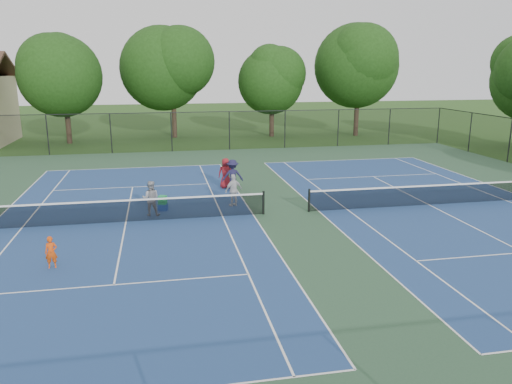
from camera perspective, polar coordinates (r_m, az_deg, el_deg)
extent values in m
plane|color=#234716|center=(22.45, 3.48, -2.42)|extent=(140.00, 140.00, 0.00)
cube|color=#2A4B33|center=(22.45, 3.48, -2.41)|extent=(36.00, 36.00, 0.01)
cube|color=navy|center=(21.83, -14.64, -3.32)|extent=(10.97, 23.77, 0.00)
cube|color=white|center=(33.35, -13.52, 2.72)|extent=(10.97, 0.06, 0.00)
cube|color=white|center=(22.13, -0.32, -2.60)|extent=(0.06, 23.77, 0.00)
cube|color=white|center=(22.49, -25.17, -3.71)|extent=(0.06, 23.77, 0.00)
cube|color=white|center=(21.92, -3.85, -2.79)|extent=(0.06, 23.77, 0.00)
cube|color=white|center=(28.00, -13.92, 0.56)|extent=(8.23, 0.06, 0.00)
cube|color=white|center=(15.84, -15.93, -10.16)|extent=(8.23, 0.06, 0.00)
cube|color=white|center=(21.83, -14.64, -3.31)|extent=(0.06, 12.80, 0.00)
cylinder|color=black|center=(22.07, 0.86, -1.24)|extent=(0.10, 0.10, 1.07)
cube|color=black|center=(21.70, -14.72, -2.16)|extent=(11.90, 0.01, 0.90)
cube|color=white|center=(21.57, -14.80, -0.94)|extent=(11.90, 0.04, 0.07)
cube|color=navy|center=(25.09, 19.16, -1.39)|extent=(10.97, 23.77, 0.00)
cube|color=white|center=(35.57, 9.65, 3.61)|extent=(10.97, 0.06, 0.00)
cube|color=white|center=(22.86, 7.16, -2.16)|extent=(0.06, 23.77, 0.00)
cube|color=white|center=(23.32, 10.37, -1.96)|extent=(0.06, 23.77, 0.00)
cube|color=white|center=(27.36, 26.65, -0.86)|extent=(0.06, 23.77, 0.00)
cube|color=white|center=(30.61, 13.23, 1.74)|extent=(8.23, 0.06, 0.00)
cube|color=white|center=(25.08, 19.16, -1.38)|extent=(0.06, 12.80, 0.00)
cylinder|color=black|center=(22.58, 6.08, -0.96)|extent=(0.10, 0.10, 1.07)
cube|color=black|center=(24.97, 19.25, -0.38)|extent=(11.90, 0.01, 0.90)
cube|color=white|center=(24.86, 19.34, 0.70)|extent=(11.90, 0.04, 0.07)
cylinder|color=black|center=(39.94, -22.72, 6.02)|extent=(0.08, 0.08, 3.00)
cylinder|color=black|center=(39.29, -16.25, 6.43)|extent=(0.08, 0.08, 3.00)
cylinder|color=black|center=(39.14, -9.64, 6.76)|extent=(0.08, 0.08, 3.00)
cylinder|color=black|center=(39.50, -3.06, 7.01)|extent=(0.08, 0.08, 3.00)
cylinder|color=black|center=(40.37, 3.33, 7.16)|extent=(0.08, 0.08, 3.00)
cylinder|color=black|center=(41.71, 9.37, 7.22)|extent=(0.08, 0.08, 3.00)
cylinder|color=black|center=(43.48, 14.99, 7.20)|extent=(0.08, 0.08, 3.00)
cylinder|color=black|center=(45.62, 20.12, 7.13)|extent=(0.08, 0.08, 3.00)
cylinder|color=black|center=(38.25, 27.01, 5.26)|extent=(0.08, 0.08, 3.00)
cylinder|color=black|center=(41.86, 23.27, 6.29)|extent=(0.08, 0.08, 3.00)
cube|color=black|center=(39.50, -3.06, 7.01)|extent=(36.00, 0.01, 3.00)
cube|color=black|center=(39.35, -3.09, 9.17)|extent=(36.00, 0.05, 0.05)
cylinder|color=#2D2116|center=(45.67, -20.70, 7.58)|extent=(0.44, 0.44, 3.78)
sphere|color=#18370F|center=(45.46, -21.12, 12.28)|extent=(6.80, 6.80, 6.80)
sphere|color=#18370F|center=(45.45, -21.19, 13.12)|extent=(5.58, 5.58, 5.58)
sphere|color=#18370F|center=(45.45, -21.27, 13.95)|extent=(4.35, 4.35, 4.35)
cylinder|color=#2D2116|center=(47.04, -9.35, 8.68)|extent=(0.44, 0.44, 4.14)
sphere|color=#18370F|center=(46.84, -9.56, 13.75)|extent=(7.60, 7.60, 7.60)
sphere|color=#18370F|center=(46.84, -9.59, 14.51)|extent=(6.23, 6.23, 6.23)
sphere|color=#18370F|center=(46.86, -9.62, 15.27)|extent=(4.86, 4.86, 4.86)
cylinder|color=#2D2116|center=(47.23, 1.80, 8.44)|extent=(0.44, 0.44, 3.42)
sphere|color=#18370F|center=(47.02, 1.84, 12.52)|extent=(6.00, 6.00, 6.00)
sphere|color=#18370F|center=(47.00, 1.84, 13.37)|extent=(4.92, 4.92, 4.92)
sphere|color=#18370F|center=(47.00, 1.85, 14.23)|extent=(3.84, 3.84, 3.84)
cylinder|color=#2D2116|center=(48.66, 11.41, 8.87)|extent=(0.44, 0.44, 4.32)
sphere|color=#18370F|center=(48.47, 11.67, 13.94)|extent=(7.80, 7.80, 7.80)
sphere|color=#18370F|center=(48.48, 11.70, 14.67)|extent=(6.40, 6.40, 6.40)
sphere|color=#18370F|center=(48.49, 11.74, 15.39)|extent=(4.99, 4.99, 4.99)
imported|color=#DE480E|center=(17.60, -22.36, -6.40)|extent=(0.41, 0.29, 1.07)
imported|color=#9A9B9D|center=(22.34, -11.93, -0.71)|extent=(0.84, 0.70, 1.56)
imported|color=silver|center=(23.36, -2.57, 0.20)|extent=(0.97, 0.71, 1.54)
imported|color=#1D1A3B|center=(26.05, -2.69, 1.86)|extent=(1.12, 0.65, 1.71)
imported|color=maroon|center=(26.85, -3.49, 2.15)|extent=(0.90, 0.68, 1.65)
cube|color=navy|center=(23.15, -10.58, -1.72)|extent=(0.48, 0.43, 0.31)
cube|color=green|center=(23.06, -10.62, -0.89)|extent=(0.42, 0.39, 0.39)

